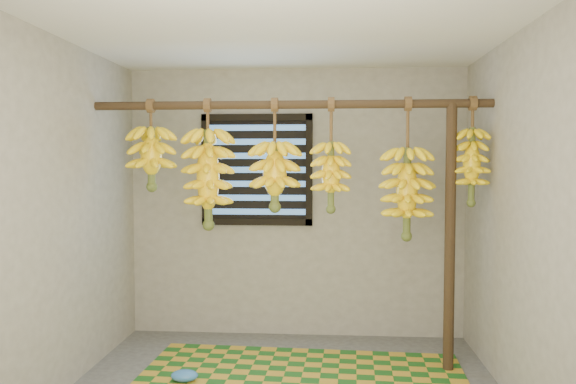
# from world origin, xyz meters

# --- Properties ---
(ceiling) EXTENTS (3.00, 3.00, 0.01)m
(ceiling) POSITION_xyz_m (0.00, 0.00, 2.40)
(ceiling) COLOR silver
(ceiling) RESTS_ON wall_back
(wall_back) EXTENTS (3.00, 0.01, 2.40)m
(wall_back) POSITION_xyz_m (0.00, 1.50, 1.20)
(wall_back) COLOR gray
(wall_back) RESTS_ON floor
(wall_left) EXTENTS (0.01, 3.00, 2.40)m
(wall_left) POSITION_xyz_m (-1.50, 0.00, 1.20)
(wall_left) COLOR gray
(wall_left) RESTS_ON floor
(wall_right) EXTENTS (0.01, 3.00, 2.40)m
(wall_right) POSITION_xyz_m (1.50, 0.00, 1.20)
(wall_right) COLOR gray
(wall_right) RESTS_ON floor
(window) EXTENTS (1.00, 0.04, 1.00)m
(window) POSITION_xyz_m (-0.35, 1.48, 1.50)
(window) COLOR black
(window) RESTS_ON wall_back
(hanging_pole) EXTENTS (3.00, 0.06, 0.06)m
(hanging_pole) POSITION_xyz_m (0.00, 0.70, 2.00)
(hanging_pole) COLOR #3B2717
(hanging_pole) RESTS_ON wall_left
(support_post) EXTENTS (0.08, 0.08, 2.00)m
(support_post) POSITION_xyz_m (1.20, 0.70, 1.00)
(support_post) COLOR #3B2717
(support_post) RESTS_ON floor
(plastic_bag) EXTENTS (0.20, 0.15, 0.08)m
(plastic_bag) POSITION_xyz_m (-0.72, 0.32, 0.05)
(plastic_bag) COLOR #306CB6
(plastic_bag) RESTS_ON woven_mat
(banana_bunch_a) EXTENTS (0.35, 0.35, 0.69)m
(banana_bunch_a) POSITION_xyz_m (-1.07, 0.70, 1.60)
(banana_bunch_a) COLOR brown
(banana_bunch_a) RESTS_ON hanging_pole
(banana_bunch_b) EXTENTS (0.35, 0.35, 0.98)m
(banana_bunch_b) POSITION_xyz_m (-0.62, 0.70, 1.44)
(banana_bunch_b) COLOR brown
(banana_bunch_b) RESTS_ON hanging_pole
(banana_bunch_c) EXTENTS (0.36, 0.36, 0.84)m
(banana_bunch_c) POSITION_xyz_m (-0.11, 0.70, 1.46)
(banana_bunch_c) COLOR brown
(banana_bunch_c) RESTS_ON hanging_pole
(banana_bunch_d) EXTENTS (0.29, 0.29, 0.86)m
(banana_bunch_d) POSITION_xyz_m (0.31, 0.70, 1.46)
(banana_bunch_d) COLOR brown
(banana_bunch_d) RESTS_ON hanging_pole
(banana_bunch_e) EXTENTS (0.38, 0.38, 1.06)m
(banana_bunch_e) POSITION_xyz_m (0.88, 0.70, 1.34)
(banana_bunch_e) COLOR brown
(banana_bunch_e) RESTS_ON hanging_pole
(banana_bunch_f) EXTENTS (0.25, 0.25, 0.80)m
(banana_bunch_f) POSITION_xyz_m (1.35, 0.70, 1.54)
(banana_bunch_f) COLOR brown
(banana_bunch_f) RESTS_ON hanging_pole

